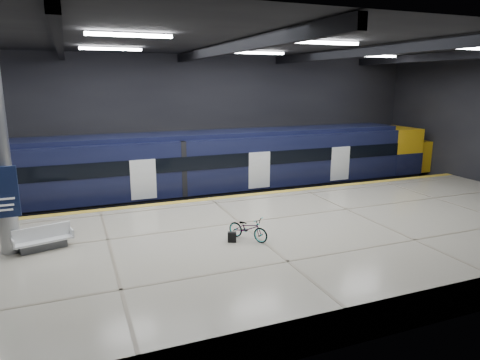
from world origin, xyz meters
TOP-DOWN VIEW (x-y plane):
  - ground at (0.00, 0.00)m, footprint 30.00×30.00m
  - room_shell at (-0.00, 0.00)m, footprint 30.10×16.10m
  - platform at (0.00, -2.50)m, footprint 30.00×11.00m
  - safety_strip at (0.00, 2.75)m, footprint 30.00×0.40m
  - rails at (0.00, 5.50)m, footprint 30.00×1.52m
  - train at (1.90, 5.50)m, footprint 29.40×2.84m
  - bench at (-7.05, -1.16)m, footprint 1.96×1.17m
  - bicycle at (-0.42, -2.83)m, footprint 1.34×1.63m
  - pannier_bag at (-1.02, -2.83)m, footprint 0.34×0.28m

SIDE VIEW (x-z plane):
  - ground at x=0.00m, z-range 0.00..0.00m
  - rails at x=0.00m, z-range 0.00..0.16m
  - platform at x=0.00m, z-range 0.00..1.10m
  - safety_strip at x=0.00m, z-range 1.10..1.11m
  - pannier_bag at x=-1.02m, z-range 1.10..1.45m
  - bench at x=-7.05m, z-range 0.98..1.79m
  - bicycle at x=-0.42m, z-range 1.10..1.94m
  - train at x=1.90m, z-range 0.16..3.95m
  - room_shell at x=0.00m, z-range 1.69..9.74m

